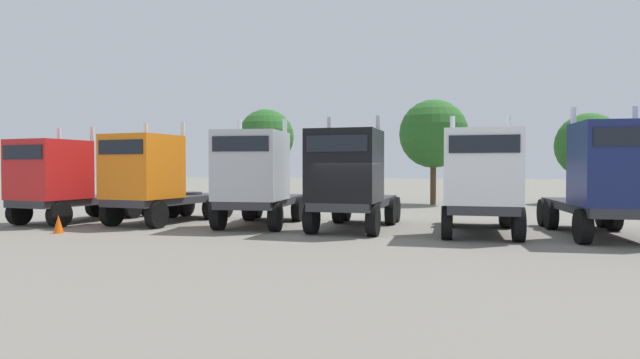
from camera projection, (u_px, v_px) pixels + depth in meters
ground at (352, 236)px, 18.19m from camera, size 200.00×200.00×0.00m
semi_truck_red at (63, 181)px, 22.34m from camera, size 3.30×6.64×4.07m
semi_truck_orange at (153, 178)px, 21.92m from camera, size 3.22×6.40×4.25m
semi_truck_silver at (256, 177)px, 20.81m from camera, size 3.03×6.24×4.32m
semi_truck_black at (349, 179)px, 19.49m from camera, size 2.72×6.28×4.28m
semi_truck_white at (481, 181)px, 18.21m from camera, size 2.64×6.36×4.20m
semi_truck_navy at (609, 180)px, 17.14m from camera, size 3.03×6.53×4.36m
traffic_cone_near at (58, 224)px, 18.99m from camera, size 0.36×0.36×0.65m
oak_far_left at (266, 137)px, 39.83m from camera, size 4.17×4.17×6.73m
oak_far_centre at (433, 134)px, 33.60m from camera, size 4.31×4.31×6.65m
oak_far_right at (589, 146)px, 33.95m from camera, size 4.16×4.16×5.84m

